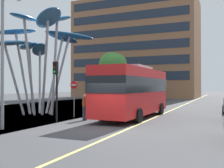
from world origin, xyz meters
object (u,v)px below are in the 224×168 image
(traffic_light_kerb_far, at_px, (89,86))
(pedestrian, at_px, (85,107))
(traffic_light_kerb_near, at_px, (56,79))
(traffic_light_island_mid, at_px, (109,85))
(red_bus, at_px, (134,89))
(leaf_sculpture, at_px, (39,41))
(no_entry_sign, at_px, (74,93))
(street_lamp, at_px, (7,43))

(traffic_light_kerb_far, xyz_separation_m, pedestrian, (0.97, -2.43, -1.48))
(traffic_light_kerb_near, relative_size, pedestrian, 2.21)
(pedestrian, bearing_deg, traffic_light_island_mid, 98.81)
(pedestrian, bearing_deg, traffic_light_kerb_near, -122.05)
(red_bus, relative_size, leaf_sculpture, 1.08)
(traffic_light_island_mid, bearing_deg, no_entry_sign, -97.58)
(traffic_light_kerb_near, height_order, traffic_light_island_mid, traffic_light_kerb_near)
(red_bus, distance_m, street_lamp, 9.51)
(street_lamp, bearing_deg, no_entry_sign, 87.67)
(traffic_light_kerb_far, height_order, pedestrian, traffic_light_kerb_far)
(leaf_sculpture, relative_size, no_entry_sign, 3.39)
(leaf_sculpture, xyz_separation_m, pedestrian, (5.71, -2.37, -5.30))
(traffic_light_kerb_far, bearing_deg, pedestrian, -68.31)
(leaf_sculpture, xyz_separation_m, traffic_light_kerb_far, (4.75, 0.07, -3.82))
(traffic_light_kerb_far, bearing_deg, red_bus, 7.20)
(street_lamp, bearing_deg, traffic_light_island_mid, 85.37)
(leaf_sculpture, bearing_deg, pedestrian, -22.49)
(street_lamp, bearing_deg, traffic_light_kerb_near, 76.47)
(street_lamp, relative_size, no_entry_sign, 2.66)
(leaf_sculpture, bearing_deg, traffic_light_island_mid, 40.07)
(leaf_sculpture, distance_m, traffic_light_kerb_near, 7.05)
(red_bus, bearing_deg, no_entry_sign, -159.95)
(red_bus, bearing_deg, leaf_sculpture, -176.45)
(traffic_light_kerb_far, height_order, no_entry_sign, traffic_light_kerb_far)
(traffic_light_kerb_far, distance_m, street_lamp, 7.94)
(traffic_light_kerb_far, distance_m, pedestrian, 3.01)
(traffic_light_kerb_near, distance_m, traffic_light_island_mid, 8.12)
(street_lamp, relative_size, pedestrian, 4.12)
(traffic_light_kerb_far, distance_m, no_entry_sign, 1.40)
(no_entry_sign, bearing_deg, traffic_light_kerb_near, -80.09)
(street_lamp, distance_m, pedestrian, 6.62)
(red_bus, bearing_deg, traffic_light_kerb_near, -128.32)
(pedestrian, bearing_deg, red_bus, 48.29)
(leaf_sculpture, relative_size, street_lamp, 1.28)
(leaf_sculpture, bearing_deg, traffic_light_kerb_far, 0.82)
(traffic_light_kerb_far, bearing_deg, traffic_light_island_mid, 90.23)
(red_bus, xyz_separation_m, leaf_sculpture, (-8.28, -0.51, 4.09))
(traffic_light_kerb_near, bearing_deg, red_bus, 51.68)
(red_bus, height_order, leaf_sculpture, leaf_sculpture)
(no_entry_sign, bearing_deg, red_bus, 20.05)
(traffic_light_island_mid, xyz_separation_m, no_entry_sign, (-0.67, -5.00, -0.67))
(traffic_light_kerb_near, distance_m, traffic_light_kerb_far, 4.23)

